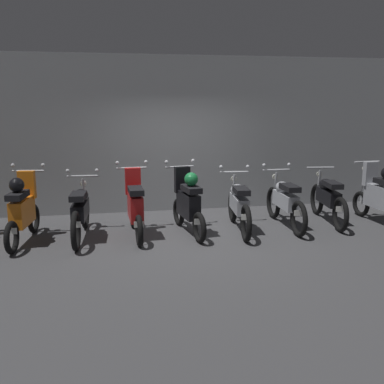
# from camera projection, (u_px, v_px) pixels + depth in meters

# --- Properties ---
(ground_plane) EXTENTS (80.00, 80.00, 0.00)m
(ground_plane) POSITION_uv_depth(u_px,v_px,m) (190.00, 236.00, 7.90)
(ground_plane) COLOR #424244
(back_wall) EXTENTS (16.00, 0.30, 3.30)m
(back_wall) POSITION_uv_depth(u_px,v_px,m) (172.00, 134.00, 9.61)
(back_wall) COLOR gray
(back_wall) RESTS_ON ground
(motorbike_slot_1) EXTENTS (0.58, 1.68, 1.29)m
(motorbike_slot_1) POSITION_uv_depth(u_px,v_px,m) (23.00, 210.00, 7.47)
(motorbike_slot_1) COLOR black
(motorbike_slot_1) RESTS_ON ground
(motorbike_slot_2) EXTENTS (0.59, 1.95, 1.15)m
(motorbike_slot_2) POSITION_uv_depth(u_px,v_px,m) (81.00, 211.00, 7.71)
(motorbike_slot_2) COLOR black
(motorbike_slot_2) RESTS_ON ground
(motorbike_slot_3) EXTENTS (0.59, 1.68, 1.29)m
(motorbike_slot_3) POSITION_uv_depth(u_px,v_px,m) (135.00, 207.00, 7.85)
(motorbike_slot_3) COLOR black
(motorbike_slot_3) RESTS_ON ground
(motorbike_slot_4) EXTENTS (0.58, 1.68, 1.29)m
(motorbike_slot_4) POSITION_uv_depth(u_px,v_px,m) (188.00, 203.00, 7.98)
(motorbike_slot_4) COLOR black
(motorbike_slot_4) RESTS_ON ground
(motorbike_slot_5) EXTENTS (0.59, 1.95, 1.15)m
(motorbike_slot_5) POSITION_uv_depth(u_px,v_px,m) (239.00, 204.00, 8.17)
(motorbike_slot_5) COLOR black
(motorbike_slot_5) RESTS_ON ground
(motorbike_slot_6) EXTENTS (0.59, 1.95, 1.15)m
(motorbike_slot_6) POSITION_uv_depth(u_px,v_px,m) (285.00, 201.00, 8.44)
(motorbike_slot_6) COLOR black
(motorbike_slot_6) RESTS_ON ground
(motorbike_slot_7) EXTENTS (0.56, 1.94, 1.03)m
(motorbike_slot_7) POSITION_uv_depth(u_px,v_px,m) (328.00, 198.00, 8.73)
(motorbike_slot_7) COLOR black
(motorbike_slot_7) RESTS_ON ground
(motorbike_slot_8) EXTENTS (0.56, 1.68, 1.18)m
(motorbike_slot_8) POSITION_uv_depth(u_px,v_px,m) (379.00, 195.00, 8.64)
(motorbike_slot_8) COLOR black
(motorbike_slot_8) RESTS_ON ground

